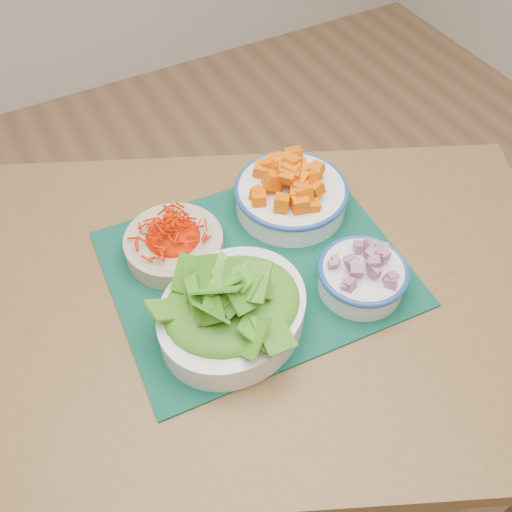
{
  "coord_description": "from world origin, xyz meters",
  "views": [
    {
      "loc": [
        -0.46,
        -0.41,
        1.54
      ],
      "look_at": [
        -0.15,
        0.15,
        0.78
      ],
      "focal_mm": 40.0,
      "sensor_mm": 36.0,
      "label": 1
    }
  ],
  "objects_px": {
    "placemat": "(256,268)",
    "onion_bowl": "(363,273)",
    "squash_bowl": "(291,188)",
    "lettuce_bowl": "(232,305)",
    "carrot_bowl": "(174,241)",
    "table": "(259,326)"
  },
  "relations": [
    {
      "from": "placemat",
      "to": "lettuce_bowl",
      "type": "height_order",
      "value": "lettuce_bowl"
    },
    {
      "from": "table",
      "to": "lettuce_bowl",
      "type": "height_order",
      "value": "lettuce_bowl"
    },
    {
      "from": "carrot_bowl",
      "to": "squash_bowl",
      "type": "distance_m",
      "value": 0.24
    },
    {
      "from": "placemat",
      "to": "squash_bowl",
      "type": "xyz_separation_m",
      "value": [
        0.13,
        0.1,
        0.05
      ]
    },
    {
      "from": "table",
      "to": "onion_bowl",
      "type": "xyz_separation_m",
      "value": [
        0.16,
        -0.08,
        0.15
      ]
    },
    {
      "from": "placemat",
      "to": "lettuce_bowl",
      "type": "bearing_deg",
      "value": -131.73
    },
    {
      "from": "table",
      "to": "lettuce_bowl",
      "type": "relative_size",
      "value": 4.0
    },
    {
      "from": "lettuce_bowl",
      "to": "carrot_bowl",
      "type": "bearing_deg",
      "value": 73.28
    },
    {
      "from": "squash_bowl",
      "to": "placemat",
      "type": "bearing_deg",
      "value": -142.37
    },
    {
      "from": "table",
      "to": "squash_bowl",
      "type": "height_order",
      "value": "squash_bowl"
    },
    {
      "from": "lettuce_bowl",
      "to": "onion_bowl",
      "type": "bearing_deg",
      "value": -32.16
    },
    {
      "from": "squash_bowl",
      "to": "lettuce_bowl",
      "type": "height_order",
      "value": "lettuce_bowl"
    },
    {
      "from": "carrot_bowl",
      "to": "lettuce_bowl",
      "type": "relative_size",
      "value": 0.68
    },
    {
      "from": "carrot_bowl",
      "to": "onion_bowl",
      "type": "bearing_deg",
      "value": -41.88
    },
    {
      "from": "placemat",
      "to": "onion_bowl",
      "type": "height_order",
      "value": "onion_bowl"
    },
    {
      "from": "lettuce_bowl",
      "to": "onion_bowl",
      "type": "distance_m",
      "value": 0.23
    },
    {
      "from": "squash_bowl",
      "to": "lettuce_bowl",
      "type": "bearing_deg",
      "value": -139.35
    },
    {
      "from": "carrot_bowl",
      "to": "table",
      "type": "bearing_deg",
      "value": -57.38
    },
    {
      "from": "placemat",
      "to": "carrot_bowl",
      "type": "height_order",
      "value": "carrot_bowl"
    },
    {
      "from": "placemat",
      "to": "squash_bowl",
      "type": "distance_m",
      "value": 0.17
    },
    {
      "from": "table",
      "to": "lettuce_bowl",
      "type": "xyz_separation_m",
      "value": [
        -0.07,
        -0.04,
        0.17
      ]
    },
    {
      "from": "placemat",
      "to": "squash_bowl",
      "type": "bearing_deg",
      "value": 41.37
    }
  ]
}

